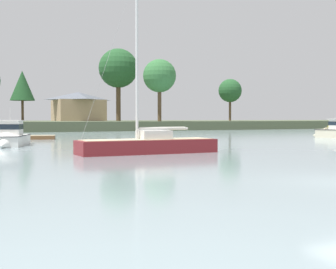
{
  "coord_description": "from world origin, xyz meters",
  "views": [
    {
      "loc": [
        -12.31,
        -11.58,
        2.18
      ],
      "look_at": [
        4.84,
        25.17,
        0.74
      ],
      "focal_mm": 49.52,
      "sensor_mm": 36.0,
      "label": 1
    }
  ],
  "objects_px": {
    "mooring_buoy_white": "(168,134)",
    "mooring_buoy_yellow": "(108,143)",
    "cruiser_white": "(10,140)",
    "dinghy_wood": "(40,138)",
    "sailboat_maroon": "(148,149)"
  },
  "relations": [
    {
      "from": "sailboat_maroon",
      "to": "mooring_buoy_yellow",
      "type": "distance_m",
      "value": 11.2
    },
    {
      "from": "sailboat_maroon",
      "to": "dinghy_wood",
      "type": "xyz_separation_m",
      "value": [
        -2.84,
        22.18,
        -0.11
      ]
    },
    {
      "from": "cruiser_white",
      "to": "mooring_buoy_white",
      "type": "xyz_separation_m",
      "value": [
        22.19,
        18.47,
        -0.38
      ]
    },
    {
      "from": "mooring_buoy_yellow",
      "to": "cruiser_white",
      "type": "bearing_deg",
      "value": 177.71
    },
    {
      "from": "cruiser_white",
      "to": "mooring_buoy_white",
      "type": "relative_size",
      "value": 14.93
    },
    {
      "from": "cruiser_white",
      "to": "mooring_buoy_yellow",
      "type": "height_order",
      "value": "cruiser_white"
    },
    {
      "from": "cruiser_white",
      "to": "mooring_buoy_white",
      "type": "bearing_deg",
      "value": 39.76
    },
    {
      "from": "cruiser_white",
      "to": "mooring_buoy_white",
      "type": "distance_m",
      "value": 28.87
    },
    {
      "from": "cruiser_white",
      "to": "dinghy_wood",
      "type": "bearing_deg",
      "value": 69.19
    },
    {
      "from": "mooring_buoy_yellow",
      "to": "mooring_buoy_white",
      "type": "bearing_deg",
      "value": 52.76
    },
    {
      "from": "mooring_buoy_white",
      "to": "mooring_buoy_yellow",
      "type": "bearing_deg",
      "value": -127.24
    },
    {
      "from": "cruiser_white",
      "to": "sailboat_maroon",
      "type": "xyz_separation_m",
      "value": [
        6.91,
        -11.47,
        -0.2
      ]
    },
    {
      "from": "mooring_buoy_yellow",
      "to": "mooring_buoy_white",
      "type": "relative_size",
      "value": 0.94
    },
    {
      "from": "sailboat_maroon",
      "to": "dinghy_wood",
      "type": "bearing_deg",
      "value": 97.29
    },
    {
      "from": "sailboat_maroon",
      "to": "dinghy_wood",
      "type": "relative_size",
      "value": 3.44
    }
  ]
}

